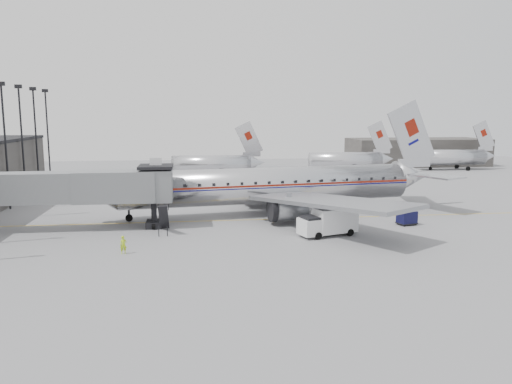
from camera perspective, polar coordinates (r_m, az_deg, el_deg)
ground at (r=48.81m, az=-0.85°, el=-4.69°), size 160.00×160.00×0.00m
hangar at (r=118.66m, az=17.88°, el=4.39°), size 30.00×12.00×6.00m
apron_line at (r=55.00m, az=1.56°, el=-3.13°), size 60.00×0.15×0.01m
jet_bridge at (r=52.58m, az=-19.69°, el=0.41°), size 21.00×6.20×7.10m
distant_aircraft_near at (r=89.64m, az=-5.01°, el=3.28°), size 16.39×3.20×10.26m
distant_aircraft_mid at (r=98.09m, az=10.28°, el=3.66°), size 16.39×3.20×10.26m
distant_aircraft_far at (r=111.24m, az=21.55°, el=3.78°), size 16.39×3.20×10.26m
airliner at (r=57.61m, az=2.17°, el=0.78°), size 41.83×38.52×13.27m
service_van at (r=47.95m, az=8.27°, el=-3.34°), size 5.95×3.62×2.62m
baggage_cart_navy at (r=54.45m, az=16.86°, el=-2.81°), size 2.15×1.83×1.47m
baggage_cart_white at (r=50.03m, az=10.19°, el=-3.57°), size 1.93×1.49×1.48m
ramp_worker at (r=42.91m, az=-14.92°, el=-5.86°), size 0.62×0.48×1.52m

